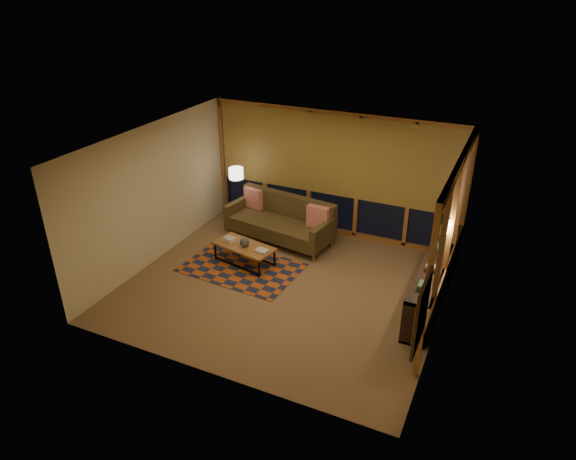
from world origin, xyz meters
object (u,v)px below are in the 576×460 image
at_px(floor_lamp, 230,193).
at_px(bookshelf, 433,278).
at_px(sofa, 279,221).
at_px(coffee_table, 245,254).

height_order(floor_lamp, bookshelf, floor_lamp).
relative_size(sofa, coffee_table, 1.86).
relative_size(sofa, bookshelf, 0.75).
height_order(sofa, coffee_table, sofa).
distance_m(coffee_table, floor_lamp, 1.99).
xyz_separation_m(sofa, floor_lamp, (-1.39, 0.34, 0.25)).
relative_size(floor_lamp, bookshelf, 0.47).
xyz_separation_m(sofa, coffee_table, (-0.19, -1.17, -0.26)).
distance_m(coffee_table, bookshelf, 3.58).
distance_m(sofa, coffee_table, 1.21).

